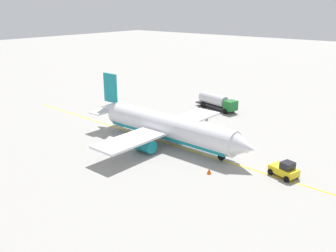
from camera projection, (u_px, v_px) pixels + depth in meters
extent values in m
plane|color=#9E9B96|center=(168.00, 143.00, 59.19)|extent=(400.00, 400.00, 0.00)
cylinder|color=white|center=(168.00, 126.00, 58.27)|extent=(24.61, 4.33, 3.86)
cube|color=teal|center=(168.00, 133.00, 58.60)|extent=(23.23, 3.61, 1.08)
cone|color=white|center=(244.00, 147.00, 49.86)|extent=(3.48, 3.77, 3.71)
cone|color=white|center=(109.00, 108.00, 66.98)|extent=(4.83, 3.37, 3.28)
cube|color=teal|center=(110.00, 88.00, 65.31)|extent=(3.21, 0.42, 5.20)
cube|color=white|center=(111.00, 109.00, 66.55)|extent=(2.56, 8.44, 0.24)
cube|color=white|center=(163.00, 128.00, 59.04)|extent=(5.30, 26.26, 0.36)
cylinder|color=teal|center=(187.00, 128.00, 62.69)|extent=(3.24, 2.16, 2.10)
cylinder|color=teal|center=(145.00, 145.00, 55.19)|extent=(3.24, 2.16, 2.10)
cylinder|color=#4C4C51|center=(222.00, 153.00, 52.52)|extent=(0.24, 0.24, 1.22)
cylinder|color=black|center=(222.00, 157.00, 52.71)|extent=(1.11, 0.42, 1.10)
cylinder|color=#4C4C51|center=(169.00, 130.00, 61.93)|extent=(0.24, 0.24, 1.22)
cylinder|color=black|center=(169.00, 134.00, 62.13)|extent=(1.11, 0.42, 1.10)
cylinder|color=#4C4C51|center=(148.00, 138.00, 58.19)|extent=(0.24, 0.24, 1.22)
cylinder|color=black|center=(148.00, 142.00, 58.38)|extent=(1.11, 0.42, 1.10)
cube|color=#2D2D33|center=(215.00, 106.00, 78.78)|extent=(9.95, 4.41, 0.30)
cube|color=#196B28|center=(231.00, 106.00, 75.21)|extent=(2.45, 2.76, 2.00)
cube|color=black|center=(234.00, 105.00, 74.42)|extent=(0.56, 1.99, 0.90)
cylinder|color=silver|center=(213.00, 99.00, 78.81)|extent=(7.17, 3.64, 2.30)
cylinder|color=black|center=(233.00, 109.00, 76.59)|extent=(1.15, 0.57, 1.10)
cylinder|color=black|center=(225.00, 111.00, 75.11)|extent=(1.15, 0.57, 1.10)
cylinder|color=black|center=(211.00, 103.00, 81.34)|extent=(1.15, 0.57, 1.10)
cylinder|color=black|center=(203.00, 105.00, 79.85)|extent=(1.15, 0.57, 1.10)
cube|color=yellow|center=(284.00, 170.00, 47.59)|extent=(4.01, 2.90, 0.90)
cube|color=black|center=(288.00, 165.00, 46.92)|extent=(1.78, 1.92, 0.90)
cylinder|color=black|center=(270.00, 172.00, 48.20)|extent=(0.85, 0.51, 0.80)
cylinder|color=black|center=(280.00, 168.00, 49.29)|extent=(0.85, 0.51, 0.80)
cylinder|color=black|center=(287.00, 179.00, 46.18)|extent=(0.85, 0.51, 0.80)
cylinder|color=black|center=(297.00, 175.00, 47.26)|extent=(0.85, 0.51, 0.80)
cube|color=navy|center=(207.00, 118.00, 71.40)|extent=(0.53, 0.54, 0.85)
cube|color=yellow|center=(207.00, 114.00, 71.17)|extent=(0.61, 0.63, 0.60)
sphere|color=tan|center=(207.00, 112.00, 71.03)|extent=(0.24, 0.24, 0.24)
cone|color=#F2590F|center=(209.00, 171.00, 48.46)|extent=(0.67, 0.67, 0.74)
cone|color=#F2590F|center=(247.00, 150.00, 55.74)|extent=(0.65, 0.65, 0.72)
cube|color=yellow|center=(168.00, 143.00, 59.19)|extent=(74.26, 1.72, 0.01)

